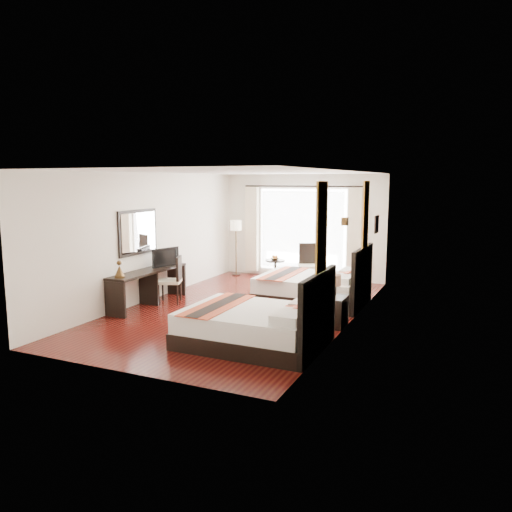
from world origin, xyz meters
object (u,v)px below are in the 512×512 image
at_px(bed_near, 257,325).
at_px(bed_far, 315,288).
at_px(side_table, 275,271).
at_px(fruit_bowl, 275,259).
at_px(nightstand, 333,311).
at_px(console_desk, 149,287).
at_px(table_lamp, 334,282).
at_px(window_chair, 308,272).
at_px(floor_lamp, 236,229).
at_px(desk_chair, 171,289).
at_px(vase, 330,297).
at_px(television, 164,257).

height_order(bed_near, bed_far, bed_far).
height_order(side_table, fruit_bowl, fruit_bowl).
bearing_deg(bed_far, nightstand, -61.71).
bearing_deg(console_desk, side_table, 65.25).
bearing_deg(bed_near, bed_far, 90.17).
bearing_deg(console_desk, table_lamp, 3.16).
height_order(bed_far, console_desk, bed_far).
relative_size(table_lamp, window_chair, 0.41).
bearing_deg(console_desk, floor_lamp, 86.88).
bearing_deg(bed_far, desk_chair, -155.77).
relative_size(desk_chair, window_chair, 0.97).
distance_m(table_lamp, vase, 0.37).
bearing_deg(fruit_bowl, console_desk, -114.81).
relative_size(bed_near, floor_lamp, 1.45).
bearing_deg(fruit_bowl, side_table, 74.55).
bearing_deg(desk_chair, window_chair, -147.85).
bearing_deg(table_lamp, side_table, 127.61).
height_order(vase, console_desk, console_desk).
distance_m(table_lamp, fruit_bowl, 3.96).
distance_m(table_lamp, television, 3.97).
xyz_separation_m(television, window_chair, (2.43, 2.82, -0.64)).
xyz_separation_m(television, desk_chair, (0.30, -0.19, -0.65)).
relative_size(bed_far, console_desk, 1.02).
relative_size(table_lamp, side_table, 0.73).
relative_size(table_lamp, console_desk, 0.19).
relative_size(television, desk_chair, 0.70).
bearing_deg(fruit_bowl, bed_far, -46.28).
relative_size(nightstand, window_chair, 0.54).
xyz_separation_m(nightstand, fruit_bowl, (-2.46, 3.24, 0.34)).
height_order(desk_chair, fruit_bowl, desk_chair).
xyz_separation_m(floor_lamp, window_chair, (2.25, -0.40, -0.98)).
relative_size(nightstand, side_table, 0.97).
height_order(nightstand, floor_lamp, floor_lamp).
distance_m(bed_far, table_lamp, 1.69).
relative_size(table_lamp, television, 0.59).
bearing_deg(floor_lamp, side_table, -16.92).
distance_m(bed_far, nightstand, 1.75).
height_order(vase, side_table, vase).
bearing_deg(vase, side_table, 125.46).
relative_size(vase, desk_chair, 0.14).
distance_m(desk_chair, side_table, 3.25).
bearing_deg(window_chair, table_lamp, 1.19).
xyz_separation_m(nightstand, television, (-3.98, 0.45, 0.69)).
xyz_separation_m(nightstand, desk_chair, (-3.68, 0.26, 0.04)).
height_order(bed_far, television, bed_far).
bearing_deg(floor_lamp, bed_far, -35.72).
relative_size(side_table, window_chair, 0.56).
distance_m(table_lamp, desk_chair, 3.68).
distance_m(side_table, window_chair, 0.90).
height_order(floor_lamp, fruit_bowl, floor_lamp).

